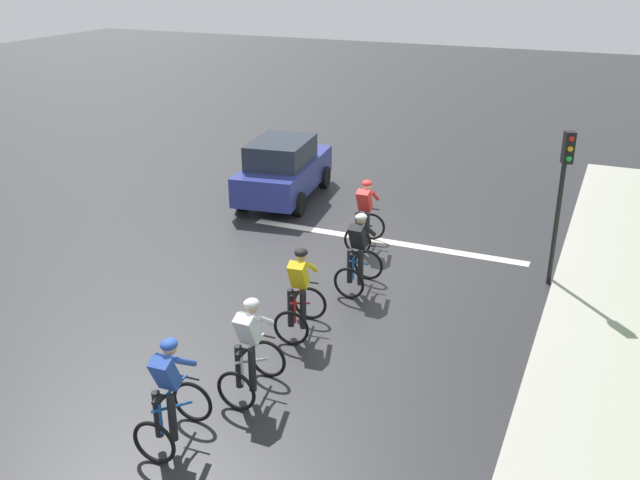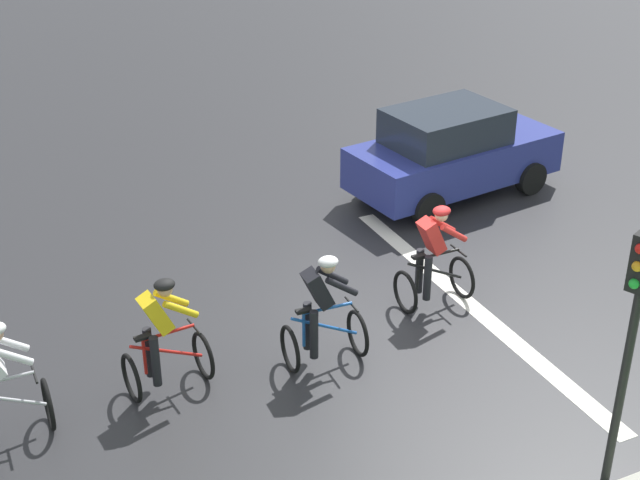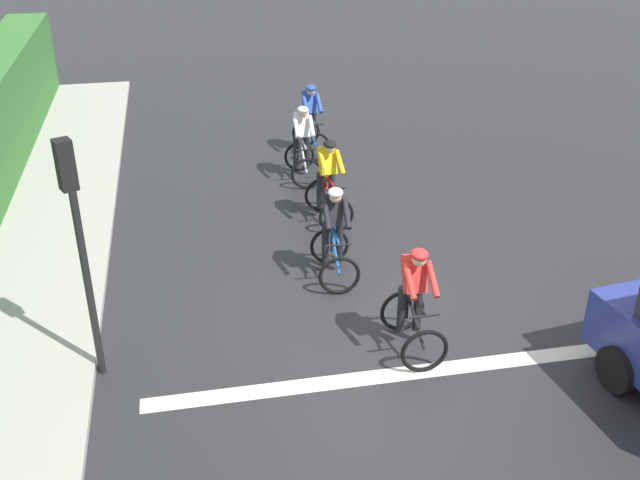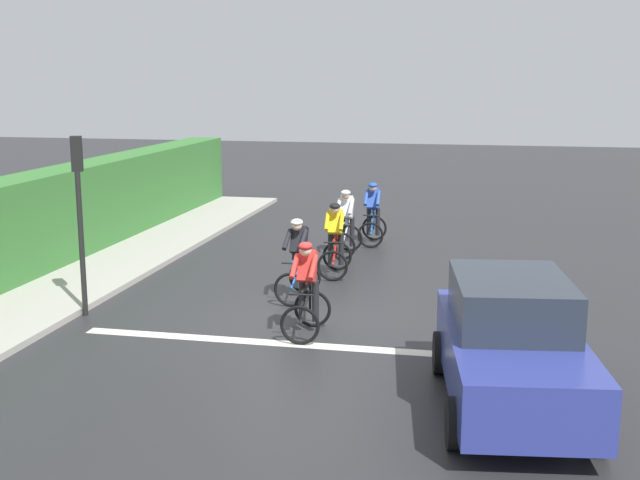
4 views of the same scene
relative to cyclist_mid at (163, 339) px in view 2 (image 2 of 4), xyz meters
The scene contains 7 objects.
ground_plane 3.75m from the cyclist_mid, 89.71° to the right, with size 80.00×80.00×0.00m, color #28282B.
road_marking_stop_line 4.95m from the cyclist_mid, 89.78° to the right, with size 7.00×0.30×0.01m, color silver.
cyclist_mid is the anchor object (origin of this frame).
cyclist_fourth 2.17m from the cyclist_mid, 99.00° to the right, with size 0.73×1.11×1.66m.
cyclist_trailing 4.35m from the cyclist_mid, 85.65° to the right, with size 0.69×1.09×1.66m.
car_navy 7.75m from the cyclist_mid, 61.48° to the right, with size 2.29×4.29×1.76m.
traffic_light_near_crossing 5.84m from the cyclist_mid, 135.22° to the right, with size 0.26×0.30×3.34m.
Camera 2 is at (-10.00, 6.12, 7.52)m, focal length 51.83 mm.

